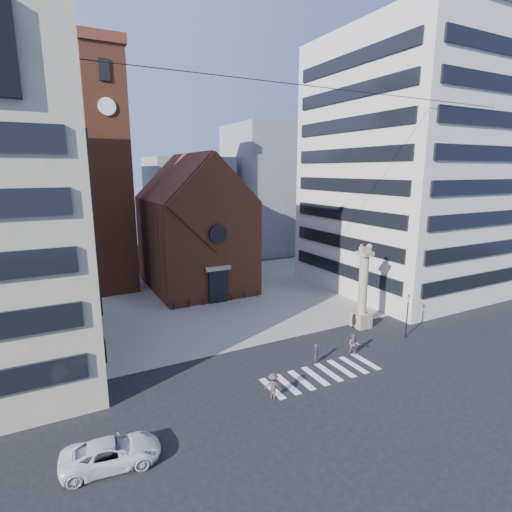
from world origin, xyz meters
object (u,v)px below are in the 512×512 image
(pedestrian_0, at_px, (316,354))
(pedestrian_2, at_px, (354,321))
(pedestrian_1, at_px, (354,345))
(scooter_0, at_px, (173,305))
(traffic_light, at_px, (407,315))
(white_car, at_px, (111,453))
(lion_column, at_px, (363,295))

(pedestrian_0, distance_m, pedestrian_2, 8.86)
(pedestrian_1, height_order, pedestrian_2, pedestrian_1)
(pedestrian_2, relative_size, scooter_0, 0.95)
(traffic_light, bearing_deg, pedestrian_1, -175.52)
(white_car, bearing_deg, pedestrian_0, -68.95)
(lion_column, relative_size, traffic_light, 2.02)
(pedestrian_1, relative_size, pedestrian_2, 1.20)
(traffic_light, distance_m, scooter_0, 25.30)
(white_car, bearing_deg, pedestrian_2, -64.13)
(white_car, distance_m, pedestrian_2, 26.12)
(pedestrian_0, bearing_deg, traffic_light, -36.01)
(white_car, relative_size, pedestrian_1, 2.75)
(lion_column, distance_m, scooter_0, 21.23)
(white_car, height_order, pedestrian_2, pedestrian_2)
(pedestrian_1, relative_size, scooter_0, 1.14)
(pedestrian_0, bearing_deg, scooter_0, 72.72)
(white_car, xyz_separation_m, pedestrian_0, (16.88, 4.38, 0.11))
(lion_column, height_order, traffic_light, lion_column)
(pedestrian_1, bearing_deg, pedestrian_0, -139.68)
(traffic_light, bearing_deg, white_car, -170.41)
(pedestrian_2, bearing_deg, white_car, 132.78)
(pedestrian_0, relative_size, pedestrian_2, 1.06)
(lion_column, height_order, scooter_0, lion_column)
(lion_column, height_order, pedestrian_2, lion_column)
(lion_column, relative_size, pedestrian_0, 5.17)
(traffic_light, height_order, pedestrian_0, traffic_light)
(pedestrian_1, bearing_deg, traffic_light, 48.79)
(pedestrian_1, bearing_deg, scooter_0, 163.79)
(traffic_light, xyz_separation_m, pedestrian_0, (-10.76, -0.29, -1.45))
(traffic_light, relative_size, pedestrian_2, 2.72)
(scooter_0, bearing_deg, pedestrian_2, -36.83)
(traffic_light, relative_size, white_car, 0.82)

